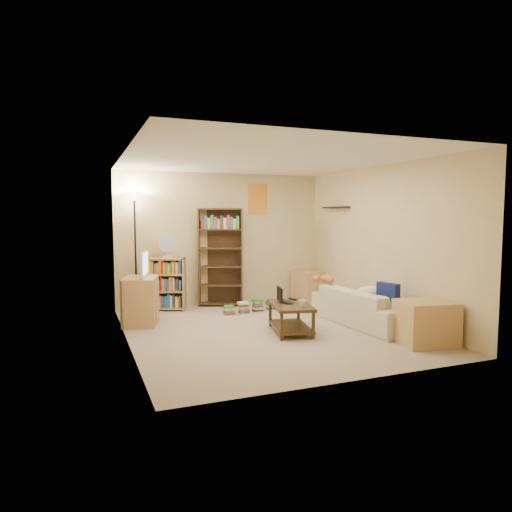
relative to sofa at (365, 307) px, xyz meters
name	(u,v)px	position (x,y,z in m)	size (l,w,h in m)	color
room	(268,221)	(-1.54, 0.23, 1.34)	(4.50, 4.54, 2.52)	tan
sofa	(365,307)	(0.00, 0.00, 0.00)	(0.86, 1.97, 0.56)	beige
navy_pillow	(388,294)	(0.11, -0.41, 0.26)	(0.37, 0.11, 0.33)	navy
cream_blanket	(370,293)	(0.14, 0.05, 0.20)	(0.52, 0.37, 0.22)	silver
tabby_cat	(325,279)	(-0.29, 0.73, 0.36)	(0.44, 0.18, 0.15)	orange
coffee_table	(291,314)	(-1.28, -0.01, -0.01)	(0.72, 1.04, 0.42)	#4A331C
laptop	(289,302)	(-1.26, 0.10, 0.15)	(0.22, 0.33, 0.02)	black
laptop_screen	(280,294)	(-1.39, 0.13, 0.26)	(0.01, 0.31, 0.21)	white
mug	(302,303)	(-1.23, -0.27, 0.19)	(0.14, 0.14, 0.09)	silver
tv_remote	(293,299)	(-1.11, 0.28, 0.15)	(0.05, 0.17, 0.02)	black
tv_stand	(141,301)	(-3.25, 1.30, 0.09)	(0.49, 0.69, 0.74)	tan
television	(140,265)	(-3.25, 1.30, 0.66)	(0.28, 0.69, 0.40)	black
tall_bookshelf	(221,255)	(-1.64, 2.27, 0.69)	(0.87, 0.55, 1.83)	#412D19
short_bookshelf	(165,284)	(-2.70, 2.25, 0.19)	(0.79, 0.53, 0.94)	tan
desk_fan	(167,245)	(-2.65, 2.20, 0.90)	(0.34, 0.19, 0.45)	silver
floor_lamp	(135,217)	(-3.20, 2.27, 1.40)	(0.36, 0.36, 2.10)	black
side_table	(308,286)	(0.17, 2.19, 0.01)	(0.51, 0.51, 0.58)	tan
end_cabinet	(426,323)	(0.10, -1.22, 0.01)	(0.69, 0.57, 0.57)	tan
book_stacks	(251,307)	(-1.32, 1.52, -0.19)	(1.04, 0.28, 0.23)	red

